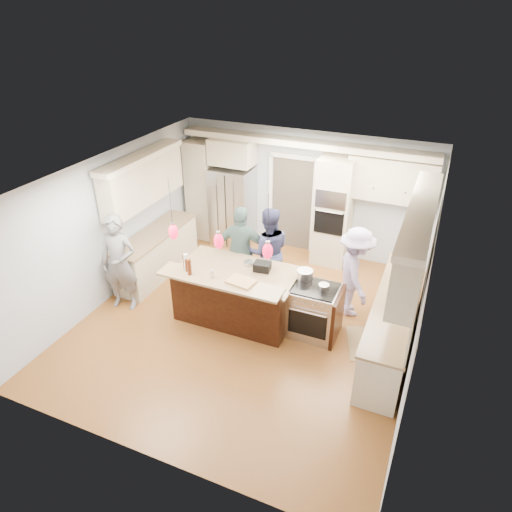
{
  "coord_description": "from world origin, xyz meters",
  "views": [
    {
      "loc": [
        2.67,
        -5.92,
        5.01
      ],
      "look_at": [
        0.0,
        0.35,
        1.15
      ],
      "focal_mm": 32.0,
      "sensor_mm": 36.0,
      "label": 1
    }
  ],
  "objects_px": {
    "refrigerator": "(233,207)",
    "person_far_left": "(268,251)",
    "kitchen_island": "(237,293)",
    "person_bar_end": "(119,263)",
    "island_range": "(315,311)"
  },
  "relations": [
    {
      "from": "person_bar_end",
      "to": "refrigerator",
      "type": "bearing_deg",
      "value": 65.59
    },
    {
      "from": "refrigerator",
      "to": "person_bar_end",
      "type": "bearing_deg",
      "value": -103.64
    },
    {
      "from": "refrigerator",
      "to": "kitchen_island",
      "type": "relative_size",
      "value": 0.86
    },
    {
      "from": "refrigerator",
      "to": "kitchen_island",
      "type": "height_order",
      "value": "refrigerator"
    },
    {
      "from": "refrigerator",
      "to": "person_far_left",
      "type": "distance_m",
      "value": 2.19
    },
    {
      "from": "refrigerator",
      "to": "kitchen_island",
      "type": "bearing_deg",
      "value": -63.12
    },
    {
      "from": "kitchen_island",
      "to": "person_far_left",
      "type": "xyz_separation_m",
      "value": [
        0.2,
        0.98,
        0.39
      ]
    },
    {
      "from": "refrigerator",
      "to": "person_far_left",
      "type": "height_order",
      "value": "refrigerator"
    },
    {
      "from": "island_range",
      "to": "person_far_left",
      "type": "height_order",
      "value": "person_far_left"
    },
    {
      "from": "person_bar_end",
      "to": "person_far_left",
      "type": "xyz_separation_m",
      "value": [
        2.25,
        1.5,
        -0.04
      ]
    },
    {
      "from": "person_bar_end",
      "to": "person_far_left",
      "type": "height_order",
      "value": "person_bar_end"
    },
    {
      "from": "kitchen_island",
      "to": "person_bar_end",
      "type": "distance_m",
      "value": 2.16
    },
    {
      "from": "person_bar_end",
      "to": "person_far_left",
      "type": "bearing_deg",
      "value": 22.89
    },
    {
      "from": "refrigerator",
      "to": "person_bar_end",
      "type": "xyz_separation_m",
      "value": [
        -0.75,
        -3.09,
        0.01
      ]
    },
    {
      "from": "island_range",
      "to": "kitchen_island",
      "type": "bearing_deg",
      "value": -176.91
    }
  ]
}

